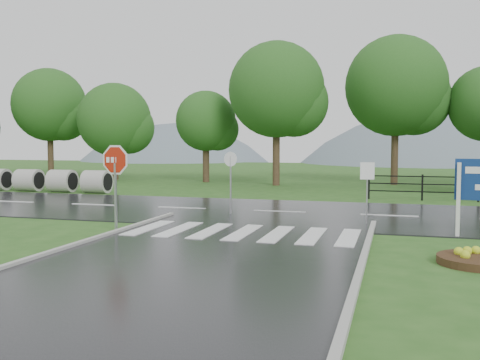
% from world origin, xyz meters
% --- Properties ---
extents(ground, '(120.00, 120.00, 0.00)m').
position_xyz_m(ground, '(0.00, 0.00, 0.00)').
color(ground, '#2A571D').
rests_on(ground, ground).
extents(main_road, '(90.00, 8.00, 0.04)m').
position_xyz_m(main_road, '(0.00, 10.00, 0.00)').
color(main_road, black).
rests_on(main_road, ground).
extents(crosswalk, '(6.50, 2.80, 0.02)m').
position_xyz_m(crosswalk, '(0.00, 5.00, 0.06)').
color(crosswalk, silver).
rests_on(crosswalk, ground).
extents(fence_west, '(9.58, 0.08, 1.20)m').
position_xyz_m(fence_west, '(7.75, 16.00, 0.72)').
color(fence_west, black).
rests_on(fence_west, ground).
extents(hills, '(102.00, 48.00, 48.00)m').
position_xyz_m(hills, '(3.49, 65.00, -15.54)').
color(hills, slate).
rests_on(hills, ground).
extents(treeline, '(83.20, 5.20, 10.00)m').
position_xyz_m(treeline, '(1.00, 24.00, 0.00)').
color(treeline, '#1F5019').
rests_on(treeline, ground).
extents(culvert_pipes, '(7.60, 1.20, 1.20)m').
position_xyz_m(culvert_pipes, '(-14.02, 15.00, 0.60)').
color(culvert_pipes, '#9E9B93').
rests_on(culvert_pipes, ground).
extents(stop_sign, '(1.21, 0.18, 2.75)m').
position_xyz_m(stop_sign, '(-3.80, 4.44, 1.91)').
color(stop_sign, '#939399').
rests_on(stop_sign, ground).
extents(flower_bed, '(1.73, 1.73, 0.35)m').
position_xyz_m(flower_bed, '(5.97, 2.75, 0.13)').
color(flower_bed, '#332111').
rests_on(flower_bed, ground).
extents(reg_sign_small, '(0.44, 0.10, 2.02)m').
position_xyz_m(reg_sign_small, '(3.33, 7.77, 1.44)').
color(reg_sign_small, '#939399').
rests_on(reg_sign_small, ground).
extents(reg_sign_round, '(0.53, 0.15, 2.32)m').
position_xyz_m(reg_sign_round, '(-1.58, 8.84, 1.46)').
color(reg_sign_round, '#939399').
rests_on(reg_sign_round, ground).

